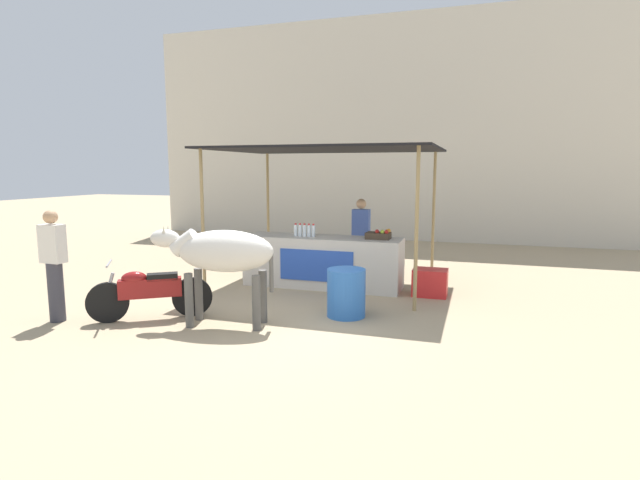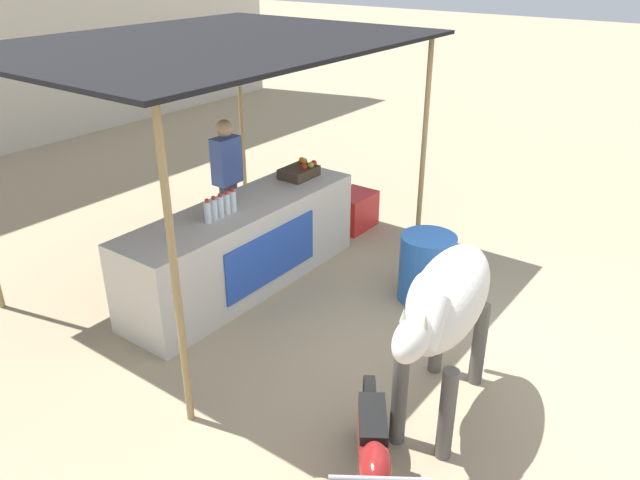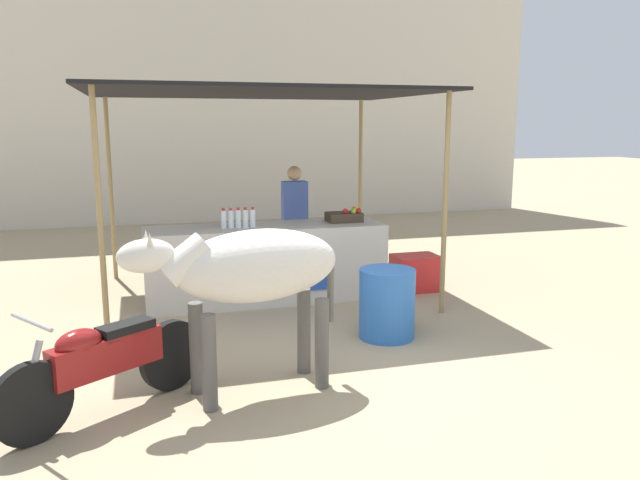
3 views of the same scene
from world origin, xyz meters
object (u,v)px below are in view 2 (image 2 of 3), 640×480
(vendor_behind_counter, at_px, (228,185))
(cooler_box, at_px, (353,211))
(fruit_crate, at_px, (300,171))
(stall_counter, at_px, (244,246))
(cow, at_px, (446,305))
(water_barrel, at_px, (427,268))
(motorcycle_parked, at_px, (373,467))

(vendor_behind_counter, distance_m, cooler_box, 1.80)
(fruit_crate, distance_m, vendor_behind_counter, 0.88)
(stall_counter, relative_size, cow, 1.62)
(fruit_crate, distance_m, cow, 3.25)
(water_barrel, relative_size, motorcycle_parked, 0.48)
(water_barrel, height_order, motorcycle_parked, motorcycle_parked)
(stall_counter, bearing_deg, cooler_box, -2.74)
(stall_counter, xyz_separation_m, cow, (-0.67, -2.70, 0.55))
(vendor_behind_counter, bearing_deg, cow, -109.63)
(fruit_crate, height_order, cow, cow)
(cooler_box, distance_m, motorcycle_parked, 4.72)
(cooler_box, bearing_deg, motorcycle_parked, -144.85)
(fruit_crate, xyz_separation_m, water_barrel, (-0.14, -1.81, -0.66))
(fruit_crate, xyz_separation_m, cooler_box, (0.96, -0.15, -0.79))
(fruit_crate, bearing_deg, cow, -122.25)
(water_barrel, xyz_separation_m, motorcycle_parked, (-2.76, -1.06, 0.06))
(cow, bearing_deg, vendor_behind_counter, 70.37)
(cooler_box, relative_size, motorcycle_parked, 0.39)
(cooler_box, xyz_separation_m, water_barrel, (-1.10, -1.66, 0.13))
(stall_counter, xyz_separation_m, motorcycle_parked, (-1.83, -2.81, -0.05))
(cooler_box, relative_size, cow, 0.32)
(stall_counter, distance_m, fruit_crate, 1.20)
(fruit_crate, xyz_separation_m, vendor_behind_counter, (-0.50, 0.70, -0.18))
(water_barrel, bearing_deg, vendor_behind_counter, 98.30)
(vendor_behind_counter, bearing_deg, cooler_box, -30.17)
(fruit_crate, distance_m, motorcycle_parked, 4.11)
(stall_counter, xyz_separation_m, cooler_box, (2.03, -0.10, -0.24))
(stall_counter, distance_m, cooler_box, 2.04)
(cooler_box, xyz_separation_m, motorcycle_parked, (-3.85, -2.71, 0.19))
(stall_counter, bearing_deg, vendor_behind_counter, 53.11)
(stall_counter, bearing_deg, fruit_crate, 2.66)
(fruit_crate, distance_m, water_barrel, 1.93)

